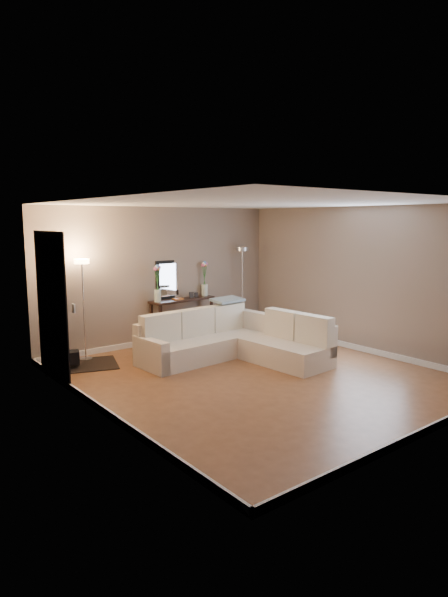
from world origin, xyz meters
TOP-DOWN VIEW (x-y plane):
  - floor at (0.00, 0.00)m, footprint 5.00×5.50m
  - ceiling at (0.00, 0.00)m, footprint 5.00×5.50m
  - wall_back at (0.00, 2.76)m, footprint 5.00×0.02m
  - wall_front at (0.00, -2.76)m, footprint 5.00×0.02m
  - wall_left at (-2.51, 0.00)m, footprint 0.02×5.50m
  - wall_right at (2.51, 0.00)m, footprint 0.02×5.50m
  - baseboard_back at (0.00, 2.73)m, footprint 5.00×0.03m
  - baseboard_front at (0.00, -2.73)m, footprint 5.00×0.03m
  - baseboard_left at (-2.48, 0.00)m, footprint 0.03×5.50m
  - baseboard_right at (2.48, 0.00)m, footprint 0.03×5.50m
  - doorway at (-2.48, 1.70)m, footprint 0.02×1.20m
  - switch_plate at (-2.48, 0.85)m, footprint 0.02×0.08m
  - sectional_sofa at (0.32, 0.98)m, footprint 2.52×2.33m
  - throw_blanket at (0.71, 1.60)m, footprint 0.64×0.41m
  - console_table at (0.29, 2.59)m, footprint 1.39×0.48m
  - leaning_mirror at (0.36, 2.77)m, footprint 0.97×0.13m
  - table_decor at (0.37, 2.56)m, footprint 0.58×0.14m
  - flower_vase_left at (-0.21, 2.55)m, footprint 0.16×0.14m
  - flower_vase_right at (0.95, 2.65)m, footprint 0.16×0.14m
  - floor_lamp_lit at (-1.69, 2.46)m, footprint 0.31×0.31m
  - floor_lamp_unlit at (1.82, 2.50)m, footprint 0.28×0.28m
  - charcoal_rug at (-1.88, 2.18)m, footprint 1.33×1.15m
  - black_bag at (-2.10, 2.15)m, footprint 0.37×0.31m

SIDE VIEW (x-z plane):
  - floor at x=0.00m, z-range -0.01..0.00m
  - charcoal_rug at x=-1.88m, z-range 0.00..0.01m
  - baseboard_back at x=0.00m, z-range 0.00..0.10m
  - baseboard_front at x=0.00m, z-range 0.00..0.10m
  - baseboard_left at x=-2.48m, z-range 0.00..0.10m
  - baseboard_right at x=2.48m, z-range 0.00..0.10m
  - black_bag at x=-2.10m, z-range 0.07..0.28m
  - sectional_sofa at x=0.32m, z-range -0.11..0.73m
  - console_table at x=0.29m, z-range 0.05..0.89m
  - table_decor at x=0.37m, z-range 0.79..0.93m
  - throw_blanket at x=0.71m, z-range 0.87..0.95m
  - doorway at x=-2.48m, z-range 0.00..2.20m
  - flower_vase_left at x=-0.21m, z-range 0.77..1.49m
  - flower_vase_right at x=0.95m, z-range 0.77..1.49m
  - switch_plate at x=-2.48m, z-range 1.14..1.26m
  - leaning_mirror at x=0.36m, z-range 0.83..1.59m
  - floor_lamp_lit at x=-1.69m, z-range 0.35..2.07m
  - floor_lamp_unlit at x=1.82m, z-range 0.37..2.17m
  - wall_back at x=0.00m, z-range 0.00..2.60m
  - wall_front at x=0.00m, z-range 0.00..2.60m
  - wall_left at x=-2.51m, z-range 0.00..2.60m
  - wall_right at x=2.51m, z-range 0.00..2.60m
  - ceiling at x=0.00m, z-range 2.60..2.61m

